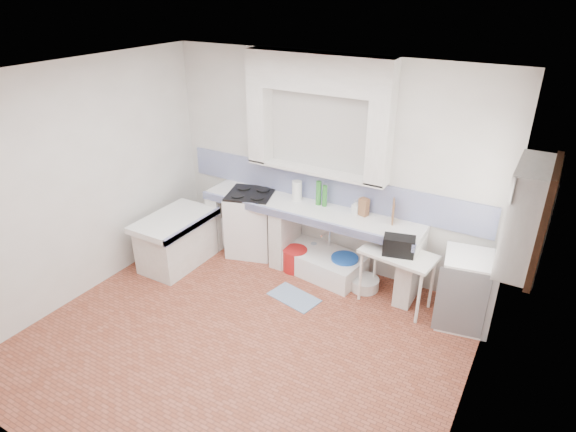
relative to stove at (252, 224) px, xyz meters
The scene contains 36 objects.
floor 2.01m from the stove, 59.46° to the right, with size 4.50×4.50×0.00m, color #964C37.
ceiling 3.06m from the stove, 59.46° to the right, with size 4.50×4.50×0.00m, color silver.
wall_back 1.42m from the stove, 17.48° to the left, with size 4.50×4.50×0.00m, color silver.
wall_front 3.94m from the stove, 74.90° to the right, with size 4.50×4.50×0.00m, color silver.
wall_left 2.31m from the stove, 126.65° to the right, with size 4.50×4.50×0.00m, color silver.
wall_right 3.78m from the stove, 27.46° to the right, with size 4.50×4.50×0.00m, color silver.
alcove_mass 2.32m from the stove, 11.89° to the left, with size 1.90×0.25×0.45m, color silver.
window_frame 3.64m from the stove, ahead, with size 0.35×0.86×1.06m, color #3A2012.
lace_valance 3.65m from the stove, ahead, with size 0.01×0.84×0.24m, color white.
counter_slab 0.99m from the stove, ahead, with size 3.00×0.60×0.08m, color white.
counter_lip 1.02m from the stove, 16.59° to the right, with size 3.00×0.04×0.10m, color navy.
counter_pier_left 0.51m from the stove, behind, with size 0.20×0.55×0.82m, color silver.
counter_pier_mid 0.55m from the stove, ahead, with size 0.20×0.55×0.82m, color silver.
counter_pier_right 2.30m from the stove, ahead, with size 0.20×0.55×0.82m, color silver.
peninsula_top 1.08m from the stove, 131.87° to the right, with size 0.70×1.10×0.08m, color white.
peninsula_base 1.06m from the stove, 131.87° to the right, with size 0.60×1.00×0.62m, color silver.
peninsula_lip 0.90m from the stove, 115.49° to the right, with size 0.04×1.10×0.10m, color navy.
backsplash 1.23m from the stove, 16.69° to the left, with size 4.27×0.03×0.40m, color navy.
stove is the anchor object (origin of this frame).
sink 1.16m from the stove, ahead, with size 1.12×0.61×0.27m, color white.
side_table 2.20m from the stove, ahead, with size 0.85×0.47×0.04m, color white.
fridge 2.99m from the stove, ahead, with size 0.56×0.56×0.86m, color white.
bucket_red 0.84m from the stove, ahead, with size 0.33×0.33×0.31m, color #B01717.
bucket_orange 1.18m from the stove, ahead, with size 0.26×0.26×0.24m, color #C56201.
bucket_blue 1.48m from the stove, ahead, with size 0.35×0.35×0.33m, color #164BB1.
basin_white 1.81m from the stove, ahead, with size 0.37×0.37×0.14m, color white.
water_bottle_a 0.97m from the stove, ahead, with size 0.08×0.08×0.31m, color silver.
water_bottle_b 1.25m from the stove, ahead, with size 0.08×0.08×0.29m, color silver.
black_bag 2.24m from the stove, ahead, with size 0.35×0.20×0.22m, color black.
green_bottle_a 1.15m from the stove, ahead, with size 0.07×0.07×0.33m, color #2C7B2A.
green_bottle_b 1.22m from the stove, ahead, with size 0.06×0.06×0.28m, color #2C7B2A.
knife_block 1.70m from the stove, ahead, with size 0.11×0.09×0.23m, color #8E5C39.
cutting_board 2.06m from the stove, ahead, with size 0.02×0.20×0.28m, color #8E5C39.
paper_towel 0.89m from the stove, 14.28° to the left, with size 0.13×0.13×0.26m, color white.
soap_bottle 1.60m from the stove, ahead, with size 0.09×0.09×0.19m, color white.
rug 1.37m from the stove, 32.78° to the right, with size 0.62×0.35×0.01m, color #2A5489.
Camera 1 is at (2.52, -3.34, 3.56)m, focal length 30.22 mm.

